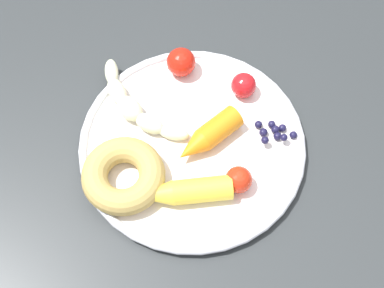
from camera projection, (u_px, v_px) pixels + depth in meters
dining_table at (162, 192)px, 0.85m from camera, size 1.29×0.84×0.71m
plate at (192, 145)px, 0.79m from camera, size 0.31×0.31×0.02m
banana at (134, 106)px, 0.80m from camera, size 0.06×0.18×0.03m
carrot_orange at (208, 136)px, 0.77m from camera, size 0.10×0.04×0.03m
carrot_yellow at (183, 192)px, 0.74m from camera, size 0.13×0.09×0.03m
donut at (123, 176)px, 0.75m from camera, size 0.13×0.13×0.03m
blueberry_pile at (274, 132)px, 0.79m from camera, size 0.05×0.05×0.02m
tomato_near at (239, 180)px, 0.74m from camera, size 0.04×0.04×0.04m
tomato_mid at (181, 62)px, 0.82m from camera, size 0.04×0.04×0.04m
tomato_far at (244, 85)px, 0.81m from camera, size 0.04×0.04×0.04m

